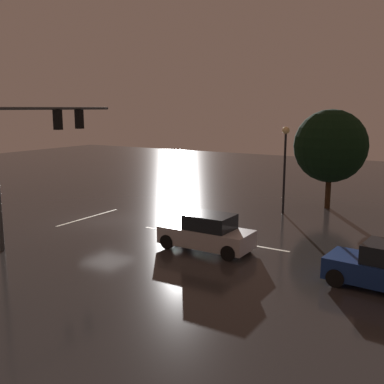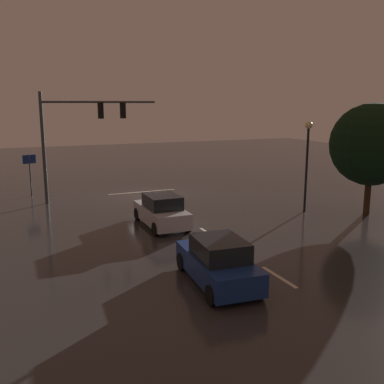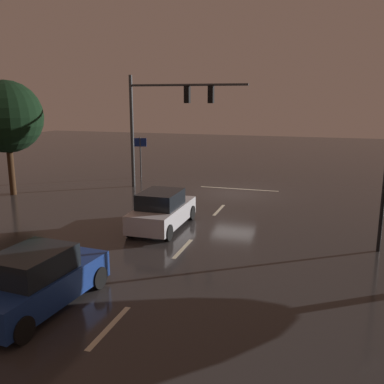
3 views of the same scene
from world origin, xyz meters
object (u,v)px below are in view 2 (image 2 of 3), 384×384
car_distant (218,262)px  tree_left_near (372,145)px  car_approaching (162,211)px  street_lamp_left_kerb (307,149)px  traffic_signal_assembly (80,126)px  route_sign (30,166)px

car_distant → tree_left_near: 14.02m
car_approaching → street_lamp_left_kerb: size_ratio=0.82×
traffic_signal_assembly → car_approaching: 9.38m
car_approaching → street_lamp_left_kerb: bearing=177.7°
car_approaching → car_distant: bearing=85.4°
car_distant → street_lamp_left_kerb: street_lamp_left_kerb is taller
car_approaching → route_sign: bearing=-61.9°
traffic_signal_assembly → car_distant: (-2.09, 15.86, -4.13)m
street_lamp_left_kerb → car_distant: bearing=38.3°
traffic_signal_assembly → route_sign: traffic_signal_assembly is taller
traffic_signal_assembly → car_approaching: traffic_signal_assembly is taller
car_distant → route_sign: (5.16, -18.78, 1.30)m
car_approaching → tree_left_near: 12.46m
street_lamp_left_kerb → route_sign: (14.69, -11.24, -1.61)m
traffic_signal_assembly → street_lamp_left_kerb: traffic_signal_assembly is taller
route_sign → car_approaching: bearing=118.1°
car_approaching → traffic_signal_assembly: bearing=-71.1°
street_lamp_left_kerb → tree_left_near: size_ratio=0.84×
tree_left_near → traffic_signal_assembly: bearing=-35.3°
traffic_signal_assembly → car_approaching: (-2.73, 7.96, -4.13)m
street_lamp_left_kerb → tree_left_near: (-2.91, 1.95, 0.34)m
car_approaching → tree_left_near: tree_left_near is taller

